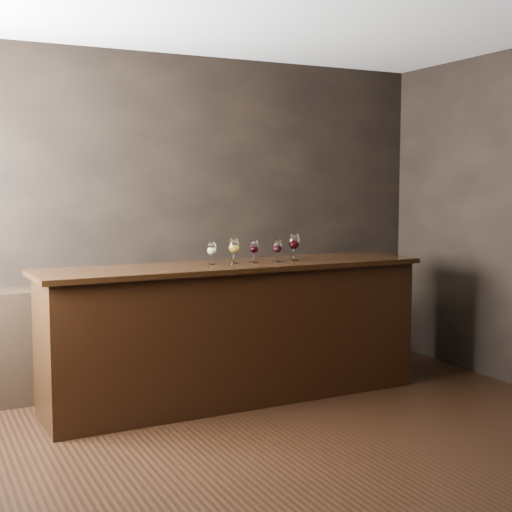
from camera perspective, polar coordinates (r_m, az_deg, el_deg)
name	(u,v)px	position (r m, az deg, el deg)	size (l,w,h in m)	color
ground	(292,462)	(4.51, 2.87, -16.15)	(5.00, 5.00, 0.00)	black
room_shell	(249,162)	(4.18, -0.58, 7.52)	(5.02, 4.52, 2.81)	black
bar_counter	(235,334)	(5.59, -1.66, -6.28)	(2.96, 0.64, 1.03)	black
bar_top	(235,266)	(5.51, -1.68, -0.80)	(3.06, 0.71, 0.04)	black
back_bar_shelf	(105,337)	(5.99, -11.98, -6.39)	(2.43, 0.40, 0.88)	black
glass_white	(212,249)	(5.44, -3.57, 0.54)	(0.07, 0.07, 0.17)	white
glass_amber	(234,247)	(5.49, -1.79, 0.76)	(0.08, 0.08, 0.19)	white
glass_red_a	(254,247)	(5.58, -0.15, 0.70)	(0.07, 0.07, 0.17)	white
glass_red_b	(277,247)	(5.62, 1.71, 0.75)	(0.08, 0.08, 0.18)	white
glass_red_c	(294,242)	(5.76, 3.06, 1.11)	(0.09, 0.09, 0.21)	white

